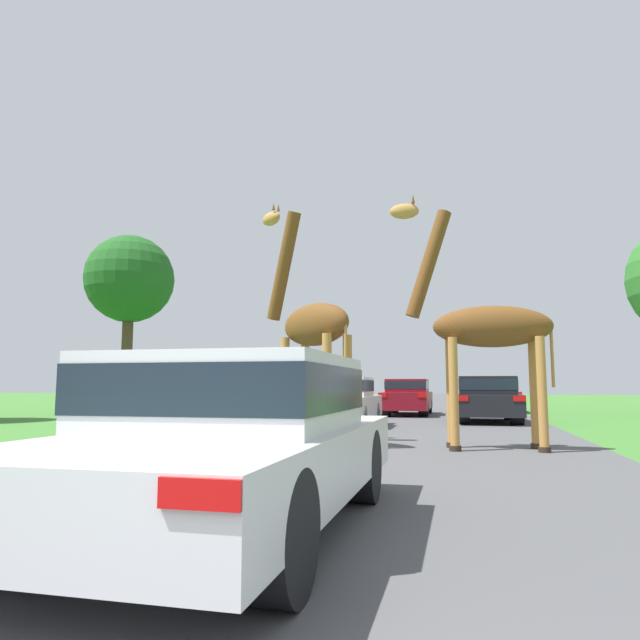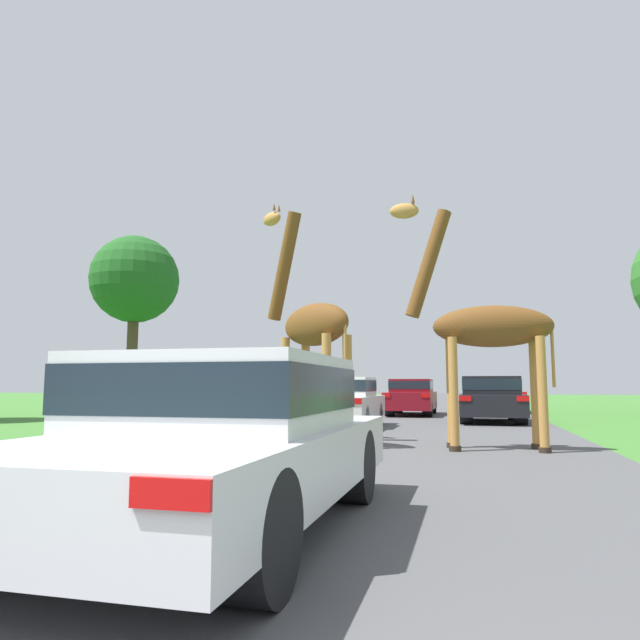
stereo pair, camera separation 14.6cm
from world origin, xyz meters
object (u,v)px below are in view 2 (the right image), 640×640
Objects in this scene: giraffe_near_road at (310,327)px; car_queue_left at (499,396)px; tree_centre_back at (135,281)px; car_lead_maroon at (224,435)px; giraffe_companion at (485,328)px; car_verge_right at (412,396)px; car_queue_right at (491,398)px; car_far_ahead at (340,401)px.

giraffe_near_road reaches higher than car_queue_left.
giraffe_near_road is 0.62× the size of tree_centre_back.
car_queue_left is at bearing 81.71° from car_lead_maroon.
giraffe_companion is 12.68m from car_verge_right.
car_queue_right is at bearing 79.93° from car_lead_maroon.
giraffe_companion is 1.06× the size of car_verge_right.
giraffe_companion is at bearing -39.52° from tree_centre_back.
car_far_ahead is at bearing -99.85° from car_verge_right.
giraffe_companion reaches higher than car_lead_maroon.
car_lead_maroon is 18.90m from car_verge_right.
car_far_ahead is at bearing 40.56° from giraffe_near_road.
tree_centre_back is (-16.72, -3.09, 5.46)m from car_queue_left.
car_verge_right is at bearing 80.15° from car_far_ahead.
tree_centre_back reaches higher than car_lead_maroon.
tree_centre_back reaches higher than giraffe_near_road.
car_queue_left is (4.37, 16.10, -1.60)m from giraffe_near_road.
car_far_ahead is (-3.83, 4.87, -1.48)m from giraffe_companion.
giraffe_companion is 1.20× the size of car_far_ahead.
car_far_ahead is (-0.48, 4.93, -1.58)m from giraffe_near_road.
car_lead_maroon is at bearing -100.07° from car_queue_right.
car_queue_right is at bearing 11.09° from giraffe_near_road.
giraffe_near_road is at bearing -113.94° from car_queue_right.
giraffe_near_road reaches higher than car_far_ahead.
car_far_ahead is 7.58m from car_verge_right.
car_verge_right reaches higher than car_queue_left.
car_queue_left is at bearing 19.84° from giraffe_near_road.
car_queue_left is at bearing 85.21° from car_queue_right.
car_far_ahead is (-1.56, 11.44, -0.01)m from car_lead_maroon.
giraffe_near_road is 18.35m from tree_centre_back.
car_verge_right is at bearing -2.66° from tree_centre_back.
tree_centre_back is at bearing 163.99° from car_queue_right.
tree_centre_back is (-16.08, 4.61, 5.42)m from car_queue_right.
car_far_ahead is (-4.20, -3.46, -0.02)m from car_queue_right.
car_queue_right is 0.48× the size of tree_centre_back.
giraffe_near_road is at bearing -105.19° from car_queue_left.
car_lead_maroon is 15.13m from car_queue_right.
car_lead_maroon is at bearing -82.25° from car_far_ahead.
car_lead_maroon is at bearing -89.21° from car_verge_right.
car_queue_right is at bearing 39.49° from car_far_ahead.
car_queue_right is at bearing -8.57° from giraffe_companion.
giraffe_near_road is at bearing -84.47° from car_far_ahead.
giraffe_near_road is 6.78m from car_lead_maroon.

